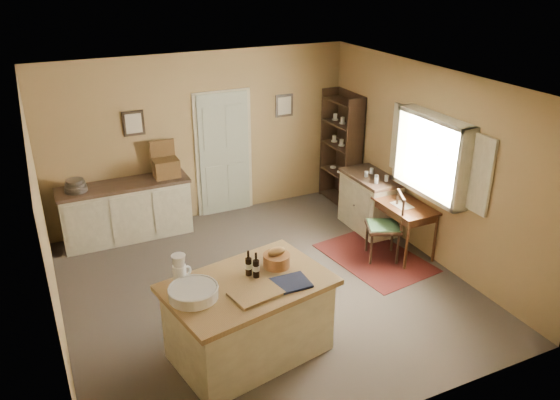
# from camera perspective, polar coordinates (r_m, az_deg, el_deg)

# --- Properties ---
(ground) EXTENTS (5.00, 5.00, 0.00)m
(ground) POSITION_cam_1_polar(r_m,az_deg,el_deg) (7.31, -1.53, -9.12)
(ground) COLOR brown
(ground) RESTS_ON ground
(wall_back) EXTENTS (5.00, 0.10, 2.70)m
(wall_back) POSITION_cam_1_polar(r_m,az_deg,el_deg) (8.88, -8.16, 6.47)
(wall_back) COLOR olive
(wall_back) RESTS_ON ground
(wall_front) EXTENTS (5.00, 0.10, 2.70)m
(wall_front) POSITION_cam_1_polar(r_m,az_deg,el_deg) (4.76, 10.67, -10.35)
(wall_front) COLOR olive
(wall_front) RESTS_ON ground
(wall_left) EXTENTS (0.10, 5.00, 2.70)m
(wall_left) POSITION_cam_1_polar(r_m,az_deg,el_deg) (6.22, -23.32, -3.33)
(wall_left) COLOR olive
(wall_left) RESTS_ON ground
(wall_right) EXTENTS (0.10, 5.00, 2.70)m
(wall_right) POSITION_cam_1_polar(r_m,az_deg,el_deg) (7.93, 15.19, 3.67)
(wall_right) COLOR olive
(wall_right) RESTS_ON ground
(ceiling) EXTENTS (5.00, 5.00, 0.00)m
(ceiling) POSITION_cam_1_polar(r_m,az_deg,el_deg) (6.25, -1.80, 12.04)
(ceiling) COLOR silver
(ceiling) RESTS_ON wall_back
(door) EXTENTS (0.97, 0.06, 2.11)m
(door) POSITION_cam_1_polar(r_m,az_deg,el_deg) (9.04, -5.87, 4.95)
(door) COLOR #A2A78F
(door) RESTS_ON ground
(framed_prints) EXTENTS (2.82, 0.02, 0.38)m
(framed_prints) POSITION_cam_1_polar(r_m,az_deg,el_deg) (8.81, -7.00, 8.91)
(framed_prints) COLOR black
(framed_prints) RESTS_ON ground
(window) EXTENTS (0.25, 1.99, 1.12)m
(window) POSITION_cam_1_polar(r_m,az_deg,el_deg) (7.67, 15.84, 4.50)
(window) COLOR beige
(window) RESTS_ON ground
(work_island) EXTENTS (1.87, 1.41, 1.20)m
(work_island) POSITION_cam_1_polar(r_m,az_deg,el_deg) (5.98, -3.37, -12.06)
(work_island) COLOR beige
(work_island) RESTS_ON ground
(sideboard) EXTENTS (1.94, 0.55, 1.18)m
(sideboard) POSITION_cam_1_polar(r_m,az_deg,el_deg) (8.64, -15.71, -0.90)
(sideboard) COLOR beige
(sideboard) RESTS_ON ground
(rug) EXTENTS (1.30, 1.73, 0.01)m
(rug) POSITION_cam_1_polar(r_m,az_deg,el_deg) (8.08, 9.87, -5.95)
(rug) COLOR #561917
(rug) RESTS_ON ground
(writing_desk) EXTENTS (0.57, 0.93, 0.82)m
(writing_desk) POSITION_cam_1_polar(r_m,az_deg,el_deg) (8.03, 12.86, -1.09)
(writing_desk) COLOR #3A1E0F
(writing_desk) RESTS_ON ground
(desk_chair) EXTENTS (0.61, 0.61, 0.99)m
(desk_chair) POSITION_cam_1_polar(r_m,az_deg,el_deg) (7.88, 10.74, -2.81)
(desk_chair) COLOR black
(desk_chair) RESTS_ON ground
(right_cabinet) EXTENTS (0.57, 1.03, 0.99)m
(right_cabinet) POSITION_cam_1_polar(r_m,az_deg,el_deg) (8.74, 9.35, -0.18)
(right_cabinet) COLOR beige
(right_cabinet) RESTS_ON ground
(shelving_unit) EXTENTS (0.33, 0.88, 1.95)m
(shelving_unit) POSITION_cam_1_polar(r_m,az_deg,el_deg) (9.49, 6.63, 5.33)
(shelving_unit) COLOR black
(shelving_unit) RESTS_ON ground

